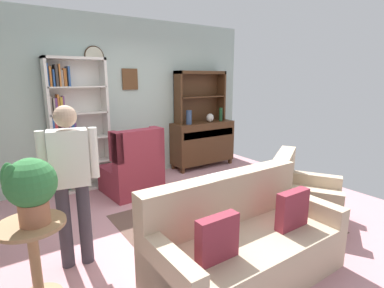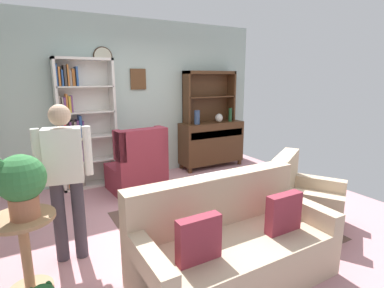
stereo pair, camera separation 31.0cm
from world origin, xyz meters
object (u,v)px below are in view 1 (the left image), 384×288
at_px(sideboard, 203,142).
at_px(person_reading, 71,176).
at_px(vase_tall, 189,117).
at_px(bookshelf, 74,128).
at_px(couch_floral, 243,244).
at_px(armchair_floral, 303,200).
at_px(plant_stand, 34,254).
at_px(wingback_chair, 133,170).
at_px(vase_round, 210,118).
at_px(book_stack, 198,192).
at_px(coffee_table, 204,200).
at_px(potted_plant_large, 30,187).
at_px(sideboard_hutch, 200,90).
at_px(bottle_wine, 221,114).

bearing_deg(sideboard, person_reading, -146.42).
bearing_deg(vase_tall, bookshelf, 175.49).
bearing_deg(couch_floral, bookshelf, 102.60).
height_order(armchair_floral, plant_stand, armchair_floral).
relative_size(vase_tall, wingback_chair, 0.25).
distance_m(sideboard, wingback_chair, 1.88).
height_order(vase_round, armchair_floral, vase_round).
bearing_deg(book_stack, coffee_table, -11.92).
height_order(bookshelf, sideboard, bookshelf).
bearing_deg(book_stack, vase_round, 49.30).
xyz_separation_m(potted_plant_large, book_stack, (1.75, 0.28, -0.53)).
bearing_deg(sideboard, book_stack, -127.60).
relative_size(vase_round, book_stack, 0.79).
relative_size(armchair_floral, coffee_table, 1.32).
height_order(sideboard_hutch, coffee_table, sideboard_hutch).
relative_size(sideboard, potted_plant_large, 2.50).
relative_size(couch_floral, person_reading, 1.16).
bearing_deg(vase_tall, armchair_floral, -90.10).
height_order(bookshelf, vase_round, bookshelf).
relative_size(sideboard_hutch, book_stack, 5.09).
xyz_separation_m(bottle_wine, person_reading, (-3.37, -1.89, -0.15)).
bearing_deg(vase_tall, bottle_wine, -0.66).
height_order(armchair_floral, potted_plant_large, potted_plant_large).
height_order(armchair_floral, wingback_chair, wingback_chair).
bearing_deg(bookshelf, vase_tall, -4.51).
relative_size(bookshelf, plant_stand, 3.02).
bearing_deg(sideboard_hutch, sideboard, -90.00).
distance_m(vase_tall, coffee_table, 2.42).
relative_size(sideboard_hutch, coffee_table, 1.38).
height_order(sideboard_hutch, vase_round, sideboard_hutch).
xyz_separation_m(vase_tall, wingback_chair, (-1.39, -0.52, -0.67)).
bearing_deg(potted_plant_large, bottle_wine, 31.27).
distance_m(bookshelf, vase_tall, 2.08).
bearing_deg(book_stack, wingback_chair, 96.97).
bearing_deg(plant_stand, sideboard_hutch, 35.81).
bearing_deg(bookshelf, person_reading, -104.16).
distance_m(armchair_floral, book_stack, 1.36).
bearing_deg(armchair_floral, coffee_table, 152.85).
xyz_separation_m(plant_stand, person_reading, (0.39, 0.35, 0.48)).
bearing_deg(vase_tall, person_reading, -143.77).
bearing_deg(bookshelf, wingback_chair, -44.98).
bearing_deg(plant_stand, book_stack, 7.95).
distance_m(sideboard_hutch, coffee_table, 2.94).
height_order(sideboard_hutch, plant_stand, sideboard_hutch).
bearing_deg(armchair_floral, wingback_chair, 123.72).
bearing_deg(wingback_chair, coffee_table, -80.27).
xyz_separation_m(wingback_chair, person_reading, (-1.20, -1.38, 0.52)).
height_order(bottle_wine, couch_floral, bottle_wine).
bearing_deg(vase_round, armchair_floral, -101.37).
relative_size(bookshelf, bottle_wine, 7.71).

